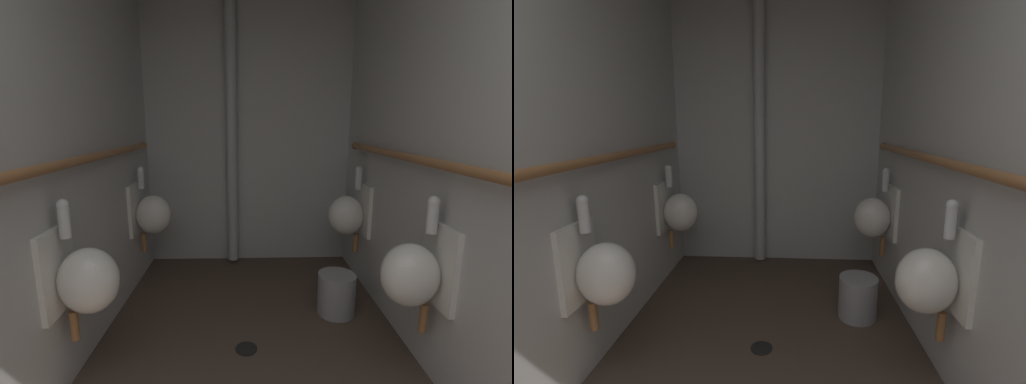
# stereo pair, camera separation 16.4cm
# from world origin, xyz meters

# --- Properties ---
(wall_left) EXTENTS (0.06, 3.64, 2.69)m
(wall_left) POSITION_xyz_m (-1.03, 1.76, 1.34)
(wall_left) COLOR #B7B7B4
(wall_left) RESTS_ON ground
(wall_right) EXTENTS (0.06, 3.64, 2.69)m
(wall_right) POSITION_xyz_m (1.03, 1.76, 1.34)
(wall_right) COLOR #B7B7B4
(wall_right) RESTS_ON ground
(wall_back) EXTENTS (2.11, 0.06, 2.69)m
(wall_back) POSITION_xyz_m (0.00, 3.55, 1.34)
(wall_back) COLOR #B7B7B4
(wall_back) RESTS_ON ground
(urinal_left_mid) EXTENTS (0.32, 0.30, 0.76)m
(urinal_left_mid) POSITION_xyz_m (-0.85, 1.74, 0.64)
(urinal_left_mid) COLOR silver
(urinal_left_far) EXTENTS (0.32, 0.30, 0.76)m
(urinal_left_far) POSITION_xyz_m (-0.85, 2.99, 0.64)
(urinal_left_far) COLOR silver
(urinal_right_mid) EXTENTS (0.32, 0.30, 0.76)m
(urinal_right_mid) POSITION_xyz_m (0.85, 1.76, 0.64)
(urinal_right_mid) COLOR silver
(urinal_right_far) EXTENTS (0.32, 0.30, 0.76)m
(urinal_right_far) POSITION_xyz_m (0.85, 2.92, 0.64)
(urinal_right_far) COLOR silver
(supply_pipe_left) EXTENTS (0.06, 2.94, 0.06)m
(supply_pipe_left) POSITION_xyz_m (-0.94, 1.76, 1.21)
(supply_pipe_left) COLOR #936038
(supply_pipe_right) EXTENTS (0.06, 2.79, 0.06)m
(supply_pipe_right) POSITION_xyz_m (0.94, 1.76, 1.21)
(supply_pipe_right) COLOR #936038
(standpipe_back_wall) EXTENTS (0.10, 0.10, 2.64)m
(standpipe_back_wall) POSITION_xyz_m (-0.16, 3.44, 1.34)
(standpipe_back_wall) COLOR #B2B2B2
(standpipe_back_wall) RESTS_ON ground
(floor_drain) EXTENTS (0.14, 0.14, 0.01)m
(floor_drain) POSITION_xyz_m (-0.03, 2.03, 0.00)
(floor_drain) COLOR black
(floor_drain) RESTS_ON ground
(waste_bin) EXTENTS (0.28, 0.28, 0.31)m
(waste_bin) POSITION_xyz_m (0.64, 2.44, 0.15)
(waste_bin) COLOR gray
(waste_bin) RESTS_ON ground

